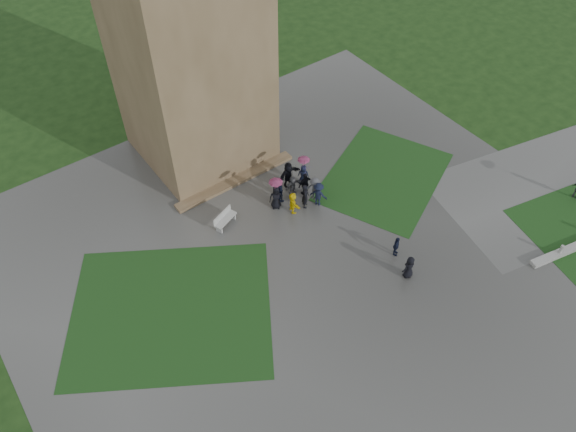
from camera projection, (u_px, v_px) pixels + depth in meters
ground at (335, 285)px, 32.42m from camera, size 120.00×120.00×0.00m
plaza at (313, 263)px, 33.50m from camera, size 34.00×34.00×0.02m
lawn_inset_left at (171, 311)px, 31.18m from camera, size 14.10×13.46×0.01m
lawn_inset_right at (384, 177)px, 38.53m from camera, size 11.12×10.15×0.01m
tower at (186, 35)px, 33.96m from camera, size 8.00×8.00×18.00m
tower_plinth at (236, 181)px, 38.10m from camera, size 9.00×0.80×0.22m
bench at (225, 219)px, 35.19m from camera, size 1.79×1.11×0.99m
visitor_cluster at (296, 185)px, 36.44m from camera, size 3.73×3.67×2.48m
pedestrian_mid at (396, 246)px, 33.41m from camera, size 0.98×0.88×1.46m
pedestrian_near at (409, 267)px, 32.25m from camera, size 0.82×0.57×1.63m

